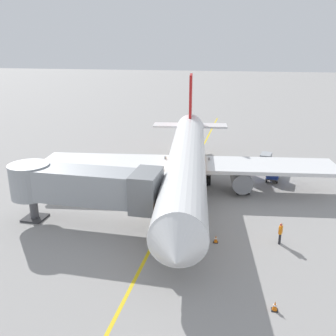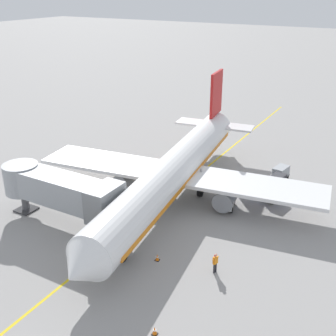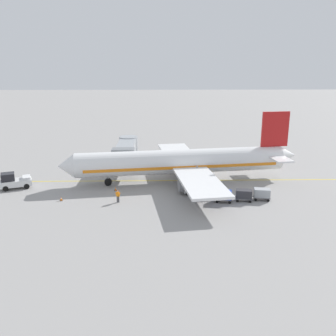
# 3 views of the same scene
# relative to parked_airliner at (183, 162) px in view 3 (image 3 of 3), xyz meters

# --- Properties ---
(ground_plane) EXTENTS (400.00, 400.00, 0.00)m
(ground_plane) POSITION_rel_parked_airliner_xyz_m (0.59, -1.49, -3.19)
(ground_plane) COLOR gray
(gate_lead_in_line) EXTENTS (0.24, 80.00, 0.01)m
(gate_lead_in_line) POSITION_rel_parked_airliner_xyz_m (0.59, -1.49, -3.18)
(gate_lead_in_line) COLOR gold
(gate_lead_in_line) RESTS_ON ground
(parked_airliner) EXTENTS (30.43, 37.31, 10.63)m
(parked_airliner) POSITION_rel_parked_airliner_xyz_m (0.00, 0.00, 0.00)
(parked_airliner) COLOR white
(parked_airliner) RESTS_ON ground
(jet_bridge) EXTENTS (12.69, 3.50, 4.98)m
(jet_bridge) POSITION_rel_parked_airliner_xyz_m (6.84, 9.27, 0.27)
(jet_bridge) COLOR #93999E
(jet_bridge) RESTS_ON ground
(pushback_tractor) EXTENTS (3.61, 4.89, 2.40)m
(pushback_tractor) POSITION_rel_parked_airliner_xyz_m (-2.59, 25.01, -2.09)
(pushback_tractor) COLOR silver
(pushback_tractor) RESTS_ON ground
(baggage_tug_lead) EXTENTS (1.78, 2.71, 1.62)m
(baggage_tug_lead) POSITION_rel_parked_airliner_xyz_m (-5.55, -0.95, -2.47)
(baggage_tug_lead) COLOR silver
(baggage_tug_lead) RESTS_ON ground
(baggage_cart_front) EXTENTS (1.66, 2.97, 1.58)m
(baggage_cart_front) POSITION_rel_parked_airliner_xyz_m (-8.83, -4.97, -2.24)
(baggage_cart_front) COLOR #4C4C51
(baggage_cart_front) RESTS_ON ground
(baggage_cart_second_in_train) EXTENTS (1.66, 2.97, 1.58)m
(baggage_cart_second_in_train) POSITION_rel_parked_airliner_xyz_m (-8.54, -7.73, -2.24)
(baggage_cart_second_in_train) COLOR #4C4C51
(baggage_cart_second_in_train) RESTS_ON ground
(baggage_cart_third_in_train) EXTENTS (1.66, 2.97, 1.58)m
(baggage_cart_third_in_train) POSITION_rel_parked_airliner_xyz_m (-8.18, -10.28, -2.24)
(baggage_cart_third_in_train) COLOR #4C4C51
(baggage_cart_third_in_train) RESTS_ON ground
(ground_crew_wing_walker) EXTENTS (0.33, 0.72, 1.69)m
(ground_crew_wing_walker) POSITION_rel_parked_airliner_xyz_m (-8.67, 9.10, -2.23)
(ground_crew_wing_walker) COLOR #232328
(ground_crew_wing_walker) RESTS_ON ground
(safety_cone_nose_left) EXTENTS (0.36, 0.36, 0.59)m
(safety_cone_nose_left) POSITION_rel_parked_airliner_xyz_m (-7.93, 16.85, -2.90)
(safety_cone_nose_left) COLOR black
(safety_cone_nose_left) RESTS_ON ground
(safety_cone_nose_right) EXTENTS (0.36, 0.36, 0.59)m
(safety_cone_nose_right) POSITION_rel_parked_airliner_xyz_m (-3.98, 9.98, -2.90)
(safety_cone_nose_right) COLOR black
(safety_cone_nose_right) RESTS_ON ground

